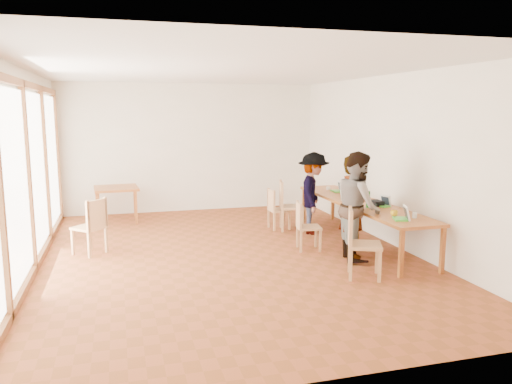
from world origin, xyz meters
TOP-DOWN VIEW (x-y plane):
  - ground at (0.00, 0.00)m, footprint 8.00×8.00m
  - wall_back at (0.00, 4.00)m, footprint 6.00×0.10m
  - wall_front at (0.00, -4.00)m, footprint 6.00×0.10m
  - wall_right at (3.00, 0.00)m, footprint 0.10×8.00m
  - window_wall at (-2.96, 0.00)m, footprint 0.10×8.00m
  - ceiling at (0.00, 0.00)m, footprint 6.00×8.00m
  - communal_table at (2.50, 0.22)m, footprint 0.80×4.00m
  - side_table at (-1.74, 3.20)m, footprint 0.90×0.90m
  - chair_near at (1.57, -1.52)m, footprint 0.61×0.61m
  - chair_mid at (1.34, 0.01)m, footprint 0.45×0.45m
  - chair_far at (1.33, 1.60)m, footprint 0.40×0.40m
  - chair_empty at (1.53, 1.48)m, footprint 0.55×0.55m
  - chair_spare at (-2.12, 0.68)m, footprint 0.62×0.62m
  - person_near at (1.97, -0.54)m, footprint 0.43×0.63m
  - person_mid at (1.99, -0.69)m, footprint 0.82×0.97m
  - person_far at (1.93, 1.07)m, footprint 0.96×1.18m
  - laptop_near at (2.41, -1.33)m, footprint 0.29×0.31m
  - laptop_mid at (2.68, -0.29)m, footprint 0.25×0.27m
  - laptop_far at (2.60, 1.35)m, footprint 0.22×0.26m
  - yellow_mug at (2.43, -1.05)m, footprint 0.15×0.15m
  - green_bottle at (2.37, -0.31)m, footprint 0.07×0.07m
  - clear_glass at (2.66, -1.25)m, footprint 0.07×0.07m
  - condiment_cup at (2.51, 1.66)m, footprint 0.08×0.08m
  - pink_phone at (2.52, 0.48)m, footprint 0.05×0.10m
  - black_pouch at (2.59, -0.20)m, footprint 0.16×0.26m

SIDE VIEW (x-z plane):
  - ground at x=0.00m, z-range 0.00..0.00m
  - chair_far at x=1.33m, z-range 0.28..0.71m
  - chair_mid at x=1.34m, z-range 0.29..0.73m
  - chair_spare at x=-2.12m, z-range 0.33..0.83m
  - chair_empty at x=1.53m, z-range 0.34..0.86m
  - chair_near at x=1.57m, z-range 0.34..0.87m
  - side_table at x=-1.74m, z-range 0.29..1.04m
  - communal_table at x=2.50m, z-range 0.33..1.08m
  - pink_phone at x=2.52m, z-range 0.75..0.76m
  - condiment_cup at x=2.51m, z-range 0.75..0.81m
  - person_far at x=1.93m, z-range 0.00..1.59m
  - yellow_mug at x=2.43m, z-range 0.75..0.84m
  - clear_glass at x=2.66m, z-range 0.75..0.84m
  - black_pouch at x=2.59m, z-range 0.75..0.84m
  - laptop_mid at x=2.68m, z-range 0.71..0.90m
  - laptop_far at x=2.60m, z-range 0.70..0.91m
  - laptop_near at x=2.41m, z-range 0.70..0.92m
  - person_near at x=1.97m, z-range 0.00..1.66m
  - person_mid at x=1.99m, z-range 0.00..1.74m
  - green_bottle at x=2.37m, z-range 0.75..1.03m
  - wall_back at x=0.00m, z-range 0.00..3.00m
  - wall_front at x=0.00m, z-range 0.00..3.00m
  - wall_right at x=3.00m, z-range 0.00..3.00m
  - window_wall at x=-2.96m, z-range 0.00..3.00m
  - ceiling at x=0.00m, z-range 3.00..3.04m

